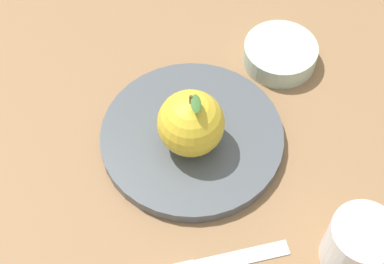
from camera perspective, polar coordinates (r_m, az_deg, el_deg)
ground_plane at (r=0.72m, az=0.43°, el=-3.10°), size 2.40×2.40×0.00m
dinner_plate at (r=0.73m, az=0.00°, el=-0.43°), size 0.24×0.24×0.02m
apple at (r=0.68m, az=-0.12°, el=0.88°), size 0.08×0.08×0.09m
side_bowl at (r=0.81m, az=8.90°, el=7.95°), size 0.10×0.10×0.03m
cup at (r=0.65m, az=16.54°, el=-10.69°), size 0.07×0.07×0.07m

